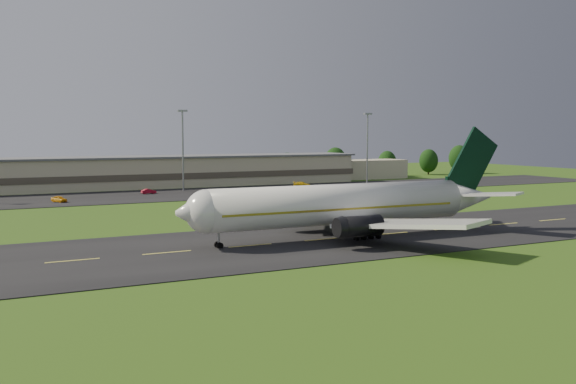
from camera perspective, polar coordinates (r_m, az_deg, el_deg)
name	(u,v)px	position (r m, az deg, el deg)	size (l,w,h in m)	color
ground	(324,240)	(88.04, 3.24, -4.28)	(360.00, 360.00, 0.00)	#284C13
taxiway	(324,240)	(88.03, 3.24, -4.25)	(220.00, 30.00, 0.10)	black
apron	(173,195)	(154.20, -10.17, -0.23)	(260.00, 30.00, 0.10)	black
airliner	(344,205)	(88.97, 5.02, -1.16)	(51.26, 42.17, 15.57)	silver
terminal	(170,172)	(178.84, -10.41, 1.78)	(145.00, 16.00, 8.40)	#BEB491
light_mast_centre	(183,140)	(162.63, -9.35, 4.54)	(2.40, 1.20, 20.35)	gray
light_mast_east	(367,140)	(186.48, 7.07, 4.65)	(2.40, 1.20, 20.35)	gray
tree_line	(263,164)	(198.63, -2.21, 2.49)	(196.71, 8.42, 10.24)	black
service_vehicle_a	(59,199)	(143.03, -19.68, -0.59)	(1.57, 3.91, 1.33)	orange
service_vehicle_b	(149,191)	(156.93, -12.28, 0.06)	(1.24, 3.55, 1.17)	maroon
service_vehicle_c	(249,191)	(154.42, -3.47, 0.11)	(2.17, 4.70, 1.31)	white
service_vehicle_d	(302,184)	(173.23, 1.27, 0.69)	(1.91, 4.71, 1.37)	#C49A0B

